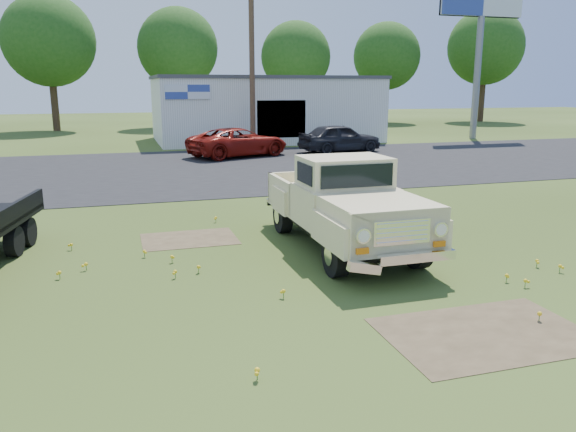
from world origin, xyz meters
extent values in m
plane|color=#2F3F14|center=(0.00, 0.00, 0.00)|extent=(140.00, 140.00, 0.00)
cube|color=black|center=(0.00, 15.00, 0.00)|extent=(90.00, 14.00, 0.02)
cube|color=#4B3E28|center=(1.50, -3.00, 0.00)|extent=(3.00, 2.00, 0.01)
cube|color=#4B3E28|center=(-2.00, 3.50, 0.00)|extent=(2.20, 1.60, 0.01)
cube|color=silver|center=(6.00, 27.00, 2.00)|extent=(14.00, 8.00, 4.00)
cube|color=#3F3F44|center=(6.00, 27.00, 4.05)|extent=(14.20, 8.20, 0.20)
cube|color=black|center=(6.00, 23.05, 1.60)|extent=(3.00, 0.10, 2.20)
cube|color=silver|center=(0.50, 22.95, 3.20)|extent=(2.50, 0.08, 0.80)
cylinder|color=slate|center=(20.00, 24.00, 4.00)|extent=(0.44, 0.44, 8.00)
cylinder|color=#422E1F|center=(4.00, 22.00, 4.50)|extent=(0.30, 0.30, 9.00)
cylinder|color=#3B291B|center=(-8.00, 39.50, 1.98)|extent=(0.56, 0.56, 3.96)
sphere|color=#1D4B15|center=(-8.00, 39.50, 6.95)|extent=(7.04, 7.04, 7.04)
cylinder|color=#3B291B|center=(2.00, 40.50, 1.89)|extent=(0.56, 0.56, 3.78)
sphere|color=#1D4B15|center=(2.00, 40.50, 6.64)|extent=(6.72, 6.72, 6.72)
cylinder|color=#3B291B|center=(12.00, 39.00, 1.71)|extent=(0.56, 0.56, 3.42)
sphere|color=#1D4B15|center=(12.00, 39.00, 6.00)|extent=(6.08, 6.08, 6.08)
cylinder|color=#3B291B|center=(22.00, 41.50, 1.80)|extent=(0.56, 0.56, 3.60)
sphere|color=#1D4B15|center=(22.00, 41.50, 6.32)|extent=(6.40, 6.40, 6.40)
cylinder|color=#3B291B|center=(32.00, 40.00, 2.07)|extent=(0.56, 0.56, 4.14)
sphere|color=#1D4B15|center=(32.00, 40.00, 7.27)|extent=(7.36, 7.36, 7.36)
imported|color=maroon|center=(2.45, 18.70, 0.72)|extent=(5.73, 4.10, 1.45)
imported|color=black|center=(8.10, 18.96, 0.76)|extent=(4.68, 2.35, 1.53)
camera|label=1|loc=(-3.50, -9.43, 3.54)|focal=35.00mm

